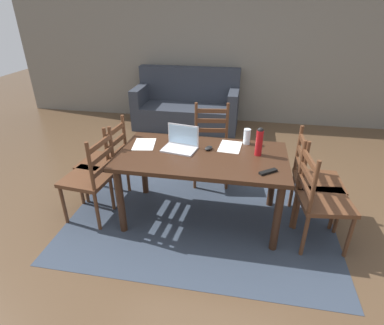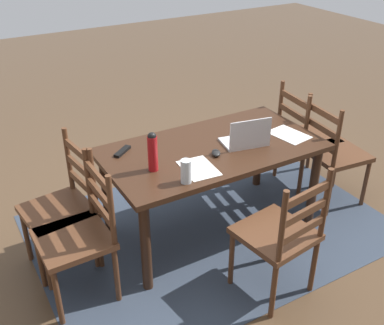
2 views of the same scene
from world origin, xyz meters
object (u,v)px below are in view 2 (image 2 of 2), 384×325
chair_right_far (79,236)px  water_bottle (153,151)px  laptop (246,138)px  chair_left_near (305,137)px  drinking_glass (186,171)px  tv_remote (122,151)px  computer_mouse (216,153)px  chair_right_near (63,208)px  chair_left_far (333,153)px  dining_table (212,158)px  chair_far_head (280,235)px

chair_right_far → water_bottle: (-0.57, -0.08, 0.41)m
chair_right_far → laptop: 1.36m
chair_left_near → drinking_glass: chair_left_near is taller
chair_right_far → laptop: (-1.32, -0.07, 0.33)m
chair_right_far → tv_remote: chair_right_far is taller
chair_left_near → computer_mouse: size_ratio=9.50×
chair_right_near → drinking_glass: bearing=143.5°
chair_right_near → water_bottle: 0.75m
drinking_glass → tv_remote: size_ratio=0.93×
chair_left_near → water_bottle: (1.61, 0.26, 0.41)m
chair_left_far → tv_remote: chair_left_far is taller
chair_left_near → tv_remote: chair_left_near is taller
water_bottle → computer_mouse: water_bottle is taller
drinking_glass → computer_mouse: size_ratio=1.58×
dining_table → drinking_glass: size_ratio=10.11×
chair_right_far → chair_left_far: 2.18m
chair_right_near → computer_mouse: size_ratio=9.50×
dining_table → chair_far_head: 0.82m
chair_right_far → computer_mouse: chair_right_far is taller
chair_left_far → laptop: bearing=-4.3°
dining_table → chair_right_near: size_ratio=1.69×
dining_table → computer_mouse: (0.05, 0.12, 0.11)m
water_bottle → computer_mouse: size_ratio=2.76×
laptop → chair_left_near: bearing=-162.1°
chair_right_far → chair_far_head: (-1.10, 0.63, 0.00)m
chair_far_head → tv_remote: bearing=-59.8°
chair_left_far → laptop: laptop is taller
water_bottle → drinking_glass: 0.28m
dining_table → chair_right_near: bearing=-9.2°
dining_table → laptop: laptop is taller
chair_left_near → laptop: laptop is taller
chair_right_far → chair_right_near: 0.35m
chair_right_near → computer_mouse: (-1.04, 0.30, 0.29)m
chair_right_near → chair_far_head: 1.47m
chair_far_head → chair_left_near: (-1.08, -0.98, 0.00)m
dining_table → tv_remote: (0.60, -0.25, 0.10)m
chair_far_head → chair_left_near: same height
laptop → chair_right_far: bearing=3.0°
chair_right_near → laptop: (-1.32, 0.28, 0.33)m
drinking_glass → chair_far_head: bearing=131.2°
chair_left_far → water_bottle: 1.66m
tv_remote → laptop: bearing=30.1°
laptop → chair_right_near: bearing=-12.0°
chair_left_far → chair_far_head: (1.08, 0.63, 0.00)m
chair_far_head → water_bottle: water_bottle is taller
chair_far_head → drinking_glass: (0.41, -0.47, 0.35)m
tv_remote → dining_table: bearing=30.7°
chair_left_near → water_bottle: size_ratio=3.44×
chair_right_far → chair_left_far: same height
chair_far_head → chair_left_near: size_ratio=1.00×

